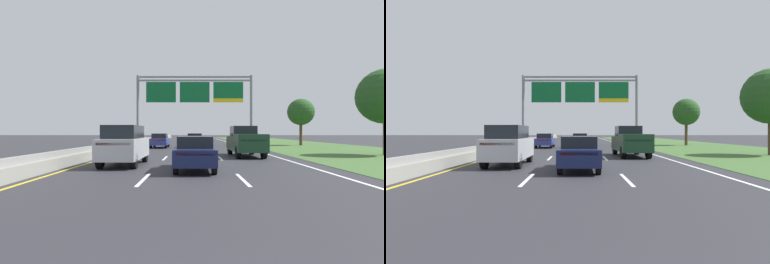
% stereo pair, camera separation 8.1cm
% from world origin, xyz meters
% --- Properties ---
extents(ground_plane, '(220.00, 220.00, 0.00)m').
position_xyz_m(ground_plane, '(0.00, 35.00, 0.00)').
color(ground_plane, '#2B2B30').
extents(lane_striping, '(11.96, 106.00, 0.01)m').
position_xyz_m(lane_striping, '(0.00, 34.54, 0.00)').
color(lane_striping, white).
rests_on(lane_striping, ground).
extents(grass_verge_right, '(14.00, 110.00, 0.02)m').
position_xyz_m(grass_verge_right, '(13.95, 35.00, 0.01)').
color(grass_verge_right, '#3D602D').
rests_on(grass_verge_right, ground).
extents(median_barrier_concrete, '(0.60, 110.00, 0.85)m').
position_xyz_m(median_barrier_concrete, '(-6.60, 35.00, 0.35)').
color(median_barrier_concrete, gray).
rests_on(median_barrier_concrete, ground).
extents(overhead_sign_gantry, '(15.06, 0.42, 9.07)m').
position_xyz_m(overhead_sign_gantry, '(0.30, 38.35, 6.46)').
color(overhead_sign_gantry, gray).
rests_on(overhead_sign_gantry, ground).
extents(pickup_truck_darkgreen, '(2.13, 5.45, 2.20)m').
position_xyz_m(pickup_truck_darkgreen, '(3.81, 21.09, 1.07)').
color(pickup_truck_darkgreen, '#193D23').
rests_on(pickup_truck_darkgreen, ground).
extents(car_navy_centre_lane_sedan, '(1.87, 4.42, 1.57)m').
position_xyz_m(car_navy_centre_lane_sedan, '(0.10, 13.34, 0.82)').
color(car_navy_centre_lane_sedan, '#161E47').
rests_on(car_navy_centre_lane_sedan, ground).
extents(car_red_centre_lane_sedan, '(1.90, 4.43, 1.57)m').
position_xyz_m(car_red_centre_lane_sedan, '(0.23, 34.00, 0.82)').
color(car_red_centre_lane_sedan, maroon).
rests_on(car_red_centre_lane_sedan, ground).
extents(car_blue_left_lane_sedan, '(1.85, 4.41, 1.57)m').
position_xyz_m(car_blue_left_lane_sedan, '(-3.58, 32.63, 0.82)').
color(car_blue_left_lane_sedan, navy).
rests_on(car_blue_left_lane_sedan, ground).
extents(car_silver_left_lane_suv, '(1.93, 4.71, 2.11)m').
position_xyz_m(car_silver_left_lane_suv, '(-3.63, 15.32, 1.10)').
color(car_silver_left_lane_suv, '#B2B5BA').
rests_on(car_silver_left_lane_suv, ground).
extents(roadside_tree_mid, '(3.40, 3.40, 6.00)m').
position_xyz_m(roadside_tree_mid, '(13.93, 38.08, 4.27)').
color(roadside_tree_mid, '#4C3823').
rests_on(roadside_tree_mid, ground).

